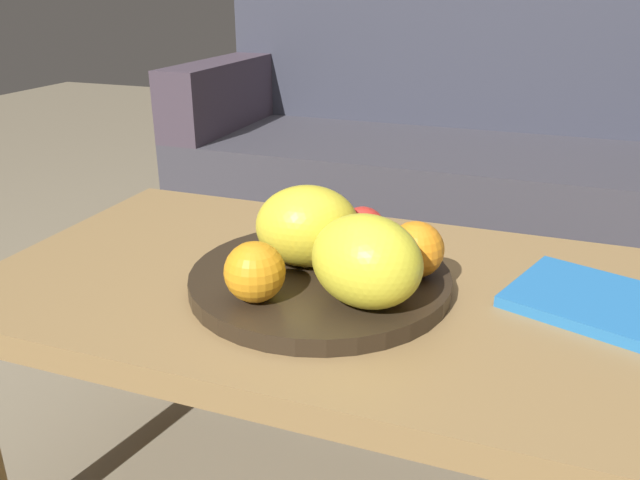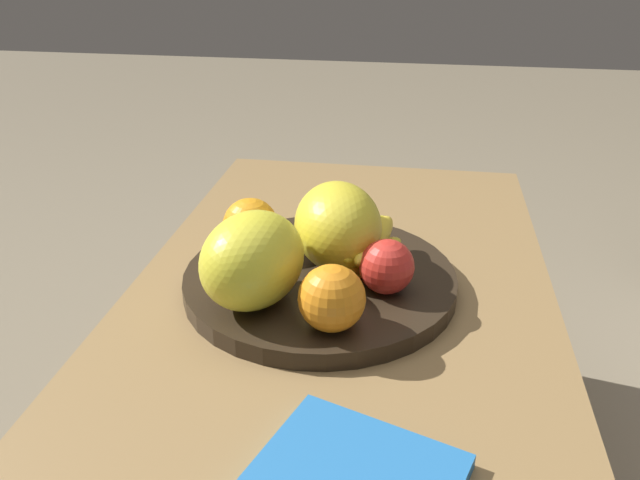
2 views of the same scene
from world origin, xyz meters
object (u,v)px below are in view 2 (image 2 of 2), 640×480
Objects in this scene: melon_large_front at (338,226)px; banana_bunch at (366,250)px; fruit_bowl at (320,280)px; orange_front at (332,298)px; apple_front at (386,268)px; orange_left at (250,225)px; coffee_table at (336,333)px; melon_smaller_beside at (252,260)px.

melon_large_front is 0.93× the size of banana_bunch.
fruit_bowl is 0.15m from orange_front.
orange_front is at bearing -9.35° from banana_bunch.
apple_front is (0.04, 0.09, 0.05)m from fruit_bowl.
orange_front is 0.23m from orange_left.
coffee_table is at bearing 39.31° from fruit_bowl.
melon_smaller_beside is 1.87× the size of orange_left.
apple_front is (-0.05, 0.16, -0.02)m from melon_smaller_beside.
melon_large_front is 0.10m from apple_front.
banana_bunch is (-0.02, 0.06, 0.04)m from fruit_bowl.
melon_smaller_beside reaches higher than coffee_table.
banana_bunch is (-0.06, 0.03, 0.10)m from coffee_table.
fruit_bowl is 2.50× the size of melon_smaller_beside.
orange_left is 0.22m from apple_front.
apple_front is 0.45× the size of banana_bunch.
melon_large_front is at bearing 141.84° from melon_smaller_beside.
apple_front is 0.07m from banana_bunch.
coffee_table is 15.17× the size of apple_front.
fruit_bowl is (-0.04, -0.03, 0.06)m from coffee_table.
fruit_bowl is 4.68× the size of orange_left.
banana_bunch is at bearing 81.18° from orange_left.
apple_front reaches higher than fruit_bowl.
orange_front is 0.11m from apple_front.
orange_left is 0.50× the size of banana_bunch.
apple_front is at bearing 147.59° from orange_front.
orange_left is at bearing -99.77° from melon_large_front.
coffee_table is 0.15m from orange_front.
melon_large_front is at bearing 80.23° from orange_left.
melon_smaller_beside is 0.12m from orange_front.
orange_left is (-0.05, -0.11, 0.05)m from fruit_bowl.
coffee_table is 13.57× the size of orange_front.
melon_large_front is (-0.03, 0.02, 0.07)m from fruit_bowl.
melon_smaller_beside is at bearing -111.45° from orange_front.
orange_front is 0.50× the size of banana_bunch.
coffee_table is at bearing 7.55° from melon_large_front.
banana_bunch is at bearing 170.65° from orange_front.
orange_left reaches higher than fruit_bowl.
melon_smaller_beside is at bearing -49.45° from banana_bunch.
banana_bunch is at bearing 130.55° from melon_smaller_beside.
fruit_bowl is 0.08m from banana_bunch.
orange_front reaches higher than fruit_bowl.
orange_left is 1.12× the size of apple_front.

